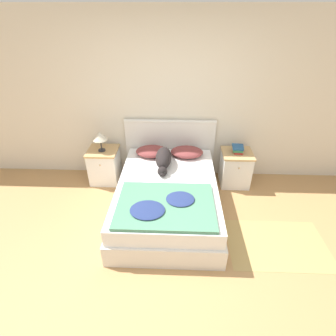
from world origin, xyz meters
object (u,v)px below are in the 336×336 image
(bed, at_px, (167,197))
(pillow_left, at_px, (152,151))
(dog, at_px, (164,159))
(nightstand_left, at_px, (105,165))
(nightstand_right, at_px, (235,168))
(book_stack, at_px, (238,149))
(table_lamp, at_px, (100,136))
(pillow_right, at_px, (187,152))

(bed, distance_m, pillow_left, 0.85)
(dog, bearing_deg, bed, -80.12)
(bed, distance_m, dog, 0.57)
(nightstand_left, distance_m, nightstand_right, 2.12)
(nightstand_left, bearing_deg, pillow_left, -1.39)
(pillow_left, xyz_separation_m, book_stack, (1.33, 0.04, 0.05))
(pillow_left, bearing_deg, book_stack, 1.90)
(bed, xyz_separation_m, pillow_left, (-0.27, 0.74, 0.32))
(table_lamp, bearing_deg, pillow_right, 0.21)
(dog, relative_size, table_lamp, 2.24)
(bed, height_order, nightstand_right, nightstand_right)
(dog, bearing_deg, nightstand_right, 16.13)
(pillow_right, height_order, dog, dog)
(pillow_left, distance_m, book_stack, 1.33)
(pillow_left, relative_size, pillow_right, 1.00)
(pillow_left, bearing_deg, pillow_right, 0.00)
(dog, height_order, table_lamp, table_lamp)
(nightstand_left, xyz_separation_m, pillow_right, (1.33, -0.02, 0.29))
(nightstand_left, bearing_deg, pillow_right, -0.82)
(pillow_left, relative_size, dog, 0.70)
(nightstand_right, distance_m, pillow_right, 0.84)
(nightstand_right, xyz_separation_m, table_lamp, (-2.12, -0.02, 0.53))
(bed, relative_size, dog, 2.71)
(dog, xyz_separation_m, table_lamp, (-0.99, 0.30, 0.20))
(bed, xyz_separation_m, book_stack, (1.06, 0.78, 0.37))
(nightstand_right, xyz_separation_m, pillow_right, (-0.79, -0.02, 0.29))
(pillow_left, relative_size, table_lamp, 1.57)
(nightstand_right, bearing_deg, bed, -144.54)
(nightstand_right, bearing_deg, nightstand_left, 180.00)
(bed, bearing_deg, nightstand_right, 35.46)
(bed, relative_size, table_lamp, 6.08)
(table_lamp, bearing_deg, book_stack, 1.32)
(nightstand_right, bearing_deg, pillow_right, -178.61)
(nightstand_right, bearing_deg, dog, -163.87)
(bed, xyz_separation_m, table_lamp, (-1.06, 0.73, 0.57))
(dog, relative_size, book_stack, 3.43)
(book_stack, relative_size, table_lamp, 0.65)
(nightstand_right, relative_size, dog, 0.79)
(table_lamp, bearing_deg, nightstand_right, 0.65)
(nightstand_right, relative_size, pillow_left, 1.13)
(pillow_right, bearing_deg, dog, -138.20)
(pillow_left, xyz_separation_m, pillow_right, (0.54, 0.00, 0.00))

